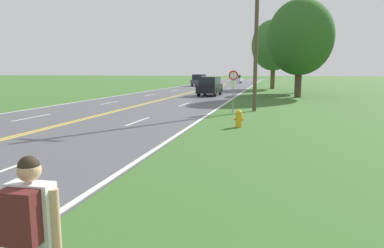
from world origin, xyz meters
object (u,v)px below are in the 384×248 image
(car_black_suv_approaching, at_px, (210,86))
(car_silver_van_mid_far, at_px, (237,79))
(fire_hydrant, at_px, (239,118))
(tree_left_verge, at_px, (300,38))
(traffic_sign, at_px, (233,81))
(tree_mid_treeline, at_px, (274,45))
(car_dark_grey_suv_mid_near, at_px, (199,80))
(hitchhiker_person, at_px, (30,224))
(tree_right_cluster, at_px, (298,48))

(car_black_suv_approaching, bearing_deg, car_silver_van_mid_far, -176.31)
(fire_hydrant, relative_size, tree_left_verge, 0.08)
(traffic_sign, xyz_separation_m, car_black_suv_approaching, (-3.98, 14.01, -0.89))
(car_silver_van_mid_far, bearing_deg, tree_mid_treeline, 17.27)
(car_dark_grey_suv_mid_near, bearing_deg, car_silver_van_mid_far, -12.91)
(traffic_sign, distance_m, car_dark_grey_suv_mid_near, 37.93)
(tree_mid_treeline, xyz_separation_m, car_dark_grey_suv_mid_near, (-12.16, 6.55, -5.09))
(hitchhiker_person, bearing_deg, tree_left_verge, -9.90)
(fire_hydrant, distance_m, car_dark_grey_suv_mid_near, 43.48)
(fire_hydrant, relative_size, tree_mid_treeline, 0.08)
(car_dark_grey_suv_mid_near, bearing_deg, car_black_suv_approaching, -162.75)
(hitchhiker_person, xyz_separation_m, car_silver_van_mid_far, (-5.47, 71.66, -0.09))
(tree_left_verge, relative_size, car_silver_van_mid_far, 2.04)
(tree_left_verge, xyz_separation_m, tree_right_cluster, (0.30, 6.96, -0.50))
(tree_left_verge, height_order, car_dark_grey_suv_mid_near, tree_left_verge)
(traffic_sign, height_order, car_black_suv_approaching, traffic_sign)
(hitchhiker_person, bearing_deg, car_black_suv_approaching, 5.54)
(traffic_sign, bearing_deg, tree_left_verge, 71.24)
(traffic_sign, relative_size, car_dark_grey_suv_mid_near, 0.62)
(tree_right_cluster, relative_size, car_dark_grey_suv_mid_near, 1.92)
(tree_mid_treeline, bearing_deg, car_silver_van_mid_far, 107.52)
(hitchhiker_person, xyz_separation_m, car_black_suv_approaching, (-4.15, 31.93, -0.02))
(traffic_sign, relative_size, car_black_suv_approaching, 0.57)
(hitchhiker_person, height_order, traffic_sign, traffic_sign)
(hitchhiker_person, distance_m, traffic_sign, 17.95)
(fire_hydrant, height_order, tree_right_cluster, tree_right_cluster)
(fire_hydrant, height_order, traffic_sign, traffic_sign)
(tree_left_verge, bearing_deg, hitchhiker_person, -98.04)
(tree_mid_treeline, relative_size, car_dark_grey_suv_mid_near, 2.37)
(car_silver_van_mid_far, bearing_deg, hitchhiker_person, 4.11)
(tree_left_verge, distance_m, tree_right_cluster, 6.99)
(fire_hydrant, relative_size, car_dark_grey_suv_mid_near, 0.19)
(traffic_sign, xyz_separation_m, tree_mid_treeline, (2.18, 30.03, 4.22))
(traffic_sign, bearing_deg, tree_right_cluster, 76.54)
(fire_hydrant, xyz_separation_m, tree_left_verge, (3.72, 19.10, 5.19))
(tree_left_verge, height_order, tree_mid_treeline, tree_mid_treeline)
(hitchhiker_person, relative_size, tree_left_verge, 0.18)
(fire_hydrant, relative_size, traffic_sign, 0.30)
(tree_right_cluster, bearing_deg, car_black_suv_approaching, -143.65)
(fire_hydrant, distance_m, tree_left_verge, 20.14)
(car_dark_grey_suv_mid_near, relative_size, car_silver_van_mid_far, 0.92)
(tree_left_verge, height_order, tree_right_cluster, tree_left_verge)
(car_black_suv_approaching, relative_size, car_silver_van_mid_far, 0.98)
(hitchhiker_person, height_order, car_dark_grey_suv_mid_near, car_dark_grey_suv_mid_near)
(tree_right_cluster, height_order, car_silver_van_mid_far, tree_right_cluster)
(tree_right_cluster, relative_size, car_silver_van_mid_far, 1.76)
(tree_mid_treeline, height_order, car_silver_van_mid_far, tree_mid_treeline)
(tree_mid_treeline, xyz_separation_m, car_black_suv_approaching, (-6.16, -16.02, -5.11))
(car_black_suv_approaching, bearing_deg, car_dark_grey_suv_mid_near, -163.32)
(traffic_sign, distance_m, tree_left_verge, 14.82)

